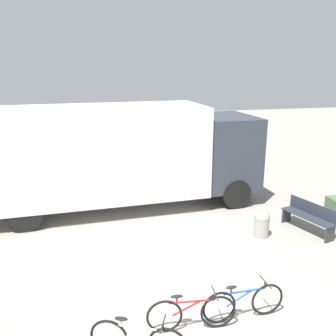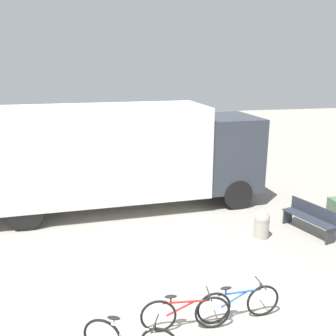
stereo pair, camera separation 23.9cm
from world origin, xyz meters
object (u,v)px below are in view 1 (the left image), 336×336
object	(u,v)px
delivery_truck	(116,153)
bicycle_far	(243,302)
bollard_near_bench	(262,223)
park_bench	(309,216)
utility_box	(336,209)
bicycle_middle	(191,313)

from	to	relation	value
delivery_truck	bicycle_far	size ratio (longest dim) A/B	5.73
delivery_truck	bollard_near_bench	world-z (taller)	delivery_truck
park_bench	utility_box	world-z (taller)	park_bench
park_bench	bicycle_far	distance (m)	4.63
bicycle_middle	bicycle_far	distance (m)	1.03
bicycle_middle	bollard_near_bench	world-z (taller)	bollard_near_bench
bicycle_far	bollard_near_bench	distance (m)	3.66
bicycle_middle	bollard_near_bench	distance (m)	4.35
park_bench	bicycle_middle	bearing A→B (deg)	109.39
bicycle_middle	bollard_near_bench	bearing A→B (deg)	52.48
park_bench	bicycle_far	xyz separation A→B (m)	(-3.41, -3.12, -0.11)
bicycle_far	utility_box	bearing A→B (deg)	36.46
utility_box	delivery_truck	bearing A→B (deg)	157.99
bicycle_far	utility_box	xyz separation A→B (m)	(4.67, 3.62, 0.00)
delivery_truck	bollard_near_bench	distance (m)	4.99
delivery_truck	bicycle_middle	distance (m)	6.48
bicycle_middle	utility_box	xyz separation A→B (m)	(5.70, 3.69, 0.00)
delivery_truck	utility_box	bearing A→B (deg)	-24.46
bollard_near_bench	delivery_truck	bearing A→B (deg)	139.64
bollard_near_bench	utility_box	world-z (taller)	bollard_near_bench
bollard_near_bench	utility_box	size ratio (longest dim) A/B	1.09
delivery_truck	utility_box	xyz separation A→B (m)	(6.37, -2.58, -1.50)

